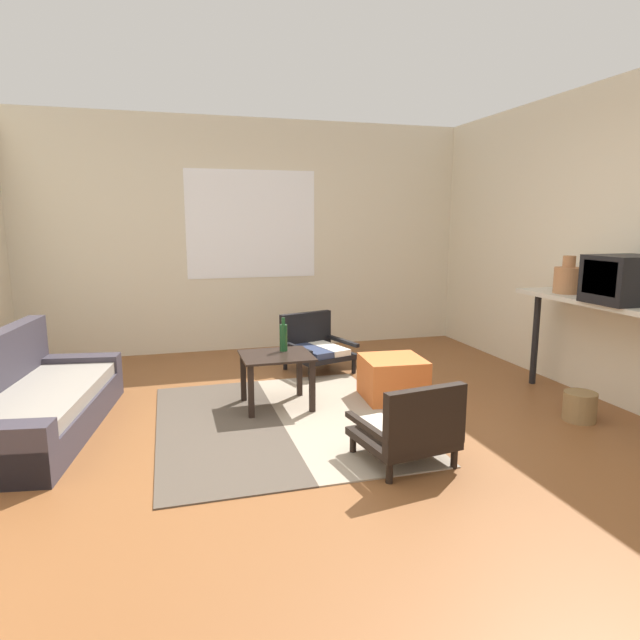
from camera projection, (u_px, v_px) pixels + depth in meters
name	position (u px, v px, depth m)	size (l,w,h in m)	color
ground_plane	(322.00, 443.00, 3.80)	(7.80, 7.80, 0.00)	brown
far_wall_with_window	(251.00, 236.00, 6.45)	(5.60, 0.13, 2.70)	beige
side_wall_right	(616.00, 243.00, 4.55)	(0.12, 6.60, 2.70)	beige
area_rug	(281.00, 421.00, 4.20)	(1.86, 2.19, 0.01)	#4C4238
couch	(31.00, 404.00, 3.94)	(1.02, 1.92, 0.73)	#38333D
coffee_table	(276.00, 366.00, 4.48)	(0.58, 0.52, 0.45)	black
armchair_by_window	(315.00, 345.00, 5.62)	(0.74, 0.74, 0.58)	black
armchair_striped_foreground	(410.00, 429.00, 3.42)	(0.63, 0.62, 0.56)	black
ottoman_orange	(393.00, 379.00, 4.71)	(0.51, 0.51, 0.37)	#D1662D
console_shelf	(608.00, 313.00, 4.26)	(0.42, 1.79, 0.92)	beige
crt_television	(625.00, 280.00, 4.08)	(0.49, 0.42, 0.36)	black
clay_vase	(568.00, 279.00, 4.66)	(0.23, 0.23, 0.32)	#A87047
glass_bottle	(283.00, 337.00, 4.57)	(0.07, 0.07, 0.29)	#194723
wicker_basket	(580.00, 406.00, 4.21)	(0.25, 0.25, 0.23)	olive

